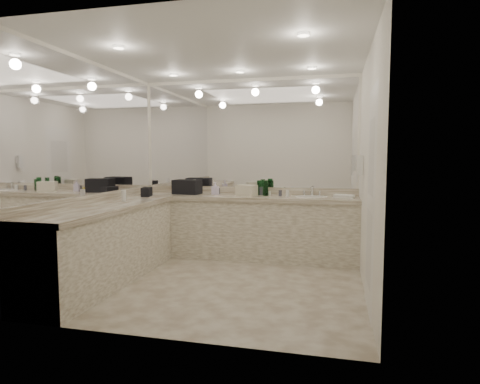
% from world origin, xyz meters
% --- Properties ---
extents(floor, '(3.20, 3.20, 0.00)m').
position_xyz_m(floor, '(0.00, 0.00, 0.00)').
color(floor, beige).
rests_on(floor, ground).
extents(ceiling, '(3.20, 3.20, 0.00)m').
position_xyz_m(ceiling, '(0.00, 0.00, 2.60)').
color(ceiling, white).
rests_on(ceiling, floor).
extents(wall_back, '(3.20, 0.02, 2.60)m').
position_xyz_m(wall_back, '(0.00, 1.50, 1.30)').
color(wall_back, white).
rests_on(wall_back, floor).
extents(wall_left, '(0.02, 3.00, 2.60)m').
position_xyz_m(wall_left, '(-1.60, 0.00, 1.30)').
color(wall_left, white).
rests_on(wall_left, floor).
extents(wall_right, '(0.02, 3.00, 2.60)m').
position_xyz_m(wall_right, '(1.60, 0.00, 1.30)').
color(wall_right, white).
rests_on(wall_right, floor).
extents(vanity_back_base, '(3.20, 0.60, 0.84)m').
position_xyz_m(vanity_back_base, '(0.00, 1.20, 0.42)').
color(vanity_back_base, silver).
rests_on(vanity_back_base, floor).
extents(vanity_back_top, '(3.20, 0.64, 0.06)m').
position_xyz_m(vanity_back_top, '(0.00, 1.19, 0.87)').
color(vanity_back_top, beige).
rests_on(vanity_back_top, vanity_back_base).
extents(vanity_left_base, '(0.60, 2.40, 0.84)m').
position_xyz_m(vanity_left_base, '(-1.30, -0.30, 0.42)').
color(vanity_left_base, silver).
rests_on(vanity_left_base, floor).
extents(vanity_left_top, '(0.64, 2.42, 0.06)m').
position_xyz_m(vanity_left_top, '(-1.29, -0.30, 0.87)').
color(vanity_left_top, beige).
rests_on(vanity_left_top, vanity_left_base).
extents(backsplash_back, '(3.20, 0.04, 0.10)m').
position_xyz_m(backsplash_back, '(0.00, 1.48, 0.95)').
color(backsplash_back, beige).
rests_on(backsplash_back, vanity_back_top).
extents(backsplash_left, '(0.04, 3.00, 0.10)m').
position_xyz_m(backsplash_left, '(-1.58, 0.00, 0.95)').
color(backsplash_left, beige).
rests_on(backsplash_left, vanity_left_top).
extents(mirror_back, '(3.12, 0.01, 1.55)m').
position_xyz_m(mirror_back, '(0.00, 1.49, 1.77)').
color(mirror_back, white).
rests_on(mirror_back, wall_back).
extents(mirror_left, '(0.01, 2.92, 1.55)m').
position_xyz_m(mirror_left, '(-1.59, 0.00, 1.77)').
color(mirror_left, white).
rests_on(mirror_left, wall_left).
extents(sink, '(0.44, 0.44, 0.03)m').
position_xyz_m(sink, '(0.95, 1.20, 0.90)').
color(sink, white).
rests_on(sink, vanity_back_top).
extents(faucet, '(0.24, 0.16, 0.14)m').
position_xyz_m(faucet, '(0.95, 1.41, 0.97)').
color(faucet, silver).
rests_on(faucet, vanity_back_top).
extents(wall_phone, '(0.06, 0.10, 0.24)m').
position_xyz_m(wall_phone, '(1.56, 0.70, 1.35)').
color(wall_phone, white).
rests_on(wall_phone, wall_right).
extents(door, '(0.02, 0.82, 2.10)m').
position_xyz_m(door, '(1.59, -0.50, 1.05)').
color(door, white).
rests_on(door, wall_right).
extents(black_toiletry_bag, '(0.41, 0.28, 0.22)m').
position_xyz_m(black_toiletry_bag, '(-0.87, 1.22, 1.01)').
color(black_toiletry_bag, black).
rests_on(black_toiletry_bag, vanity_back_top).
extents(black_bag_spill, '(0.16, 0.26, 0.13)m').
position_xyz_m(black_bag_spill, '(-1.30, 0.77, 0.97)').
color(black_bag_spill, black).
rests_on(black_bag_spill, vanity_left_top).
extents(cream_cosmetic_case, '(0.32, 0.27, 0.16)m').
position_xyz_m(cream_cosmetic_case, '(0.05, 1.16, 0.98)').
color(cream_cosmetic_case, beige).
rests_on(cream_cosmetic_case, vanity_back_top).
extents(hand_towel, '(0.29, 0.23, 0.04)m').
position_xyz_m(hand_towel, '(1.39, 1.18, 0.92)').
color(hand_towel, white).
rests_on(hand_towel, vanity_back_top).
extents(lotion_left, '(0.06, 0.06, 0.14)m').
position_xyz_m(lotion_left, '(-1.30, 0.14, 0.97)').
color(lotion_left, white).
rests_on(lotion_left, vanity_left_top).
extents(soap_bottle_a, '(0.11, 0.11, 0.22)m').
position_xyz_m(soap_bottle_a, '(-0.76, 1.27, 1.01)').
color(soap_bottle_a, silver).
rests_on(soap_bottle_a, vanity_back_top).
extents(soap_bottle_b, '(0.11, 0.11, 0.18)m').
position_xyz_m(soap_bottle_b, '(-0.44, 1.23, 0.99)').
color(soap_bottle_b, silver).
rests_on(soap_bottle_b, vanity_back_top).
extents(soap_bottle_c, '(0.15, 0.15, 0.15)m').
position_xyz_m(soap_bottle_c, '(0.07, 1.18, 0.98)').
color(soap_bottle_c, '#E7B37B').
rests_on(soap_bottle_c, vanity_back_top).
extents(green_bottle_0, '(0.07, 0.07, 0.19)m').
position_xyz_m(green_bottle_0, '(0.31, 1.23, 0.99)').
color(green_bottle_0, '#155422').
rests_on(green_bottle_0, vanity_back_top).
extents(green_bottle_1, '(0.07, 0.07, 0.21)m').
position_xyz_m(green_bottle_1, '(0.20, 1.35, 1.01)').
color(green_bottle_1, '#155422').
rests_on(green_bottle_1, vanity_back_top).
extents(green_bottle_2, '(0.07, 0.07, 0.22)m').
position_xyz_m(green_bottle_2, '(0.30, 1.28, 1.01)').
color(green_bottle_2, '#155422').
rests_on(green_bottle_2, vanity_back_top).
extents(amenity_bottle_0, '(0.04, 0.04, 0.06)m').
position_xyz_m(amenity_bottle_0, '(-0.49, 1.34, 0.93)').
color(amenity_bottle_0, '#F2D84C').
rests_on(amenity_bottle_0, vanity_back_top).
extents(amenity_bottle_1, '(0.04, 0.04, 0.07)m').
position_xyz_m(amenity_bottle_1, '(0.36, 1.28, 0.93)').
color(amenity_bottle_1, white).
rests_on(amenity_bottle_1, vanity_back_top).
extents(amenity_bottle_2, '(0.06, 0.06, 0.12)m').
position_xyz_m(amenity_bottle_2, '(0.22, 1.34, 0.96)').
color(amenity_bottle_2, '#3F3F4C').
rests_on(amenity_bottle_2, vanity_back_top).
extents(amenity_bottle_3, '(0.05, 0.05, 0.10)m').
position_xyz_m(amenity_bottle_3, '(0.63, 1.14, 0.95)').
color(amenity_bottle_3, white).
rests_on(amenity_bottle_3, vanity_back_top).
extents(amenity_bottle_4, '(0.05, 0.05, 0.14)m').
position_xyz_m(amenity_bottle_4, '(-0.44, 1.25, 0.97)').
color(amenity_bottle_4, white).
rests_on(amenity_bottle_4, vanity_back_top).
extents(amenity_bottle_5, '(0.06, 0.06, 0.09)m').
position_xyz_m(amenity_bottle_5, '(-0.42, 1.34, 0.94)').
color(amenity_bottle_5, '#3F3F4C').
rests_on(amenity_bottle_5, vanity_back_top).
extents(amenity_bottle_6, '(0.05, 0.05, 0.08)m').
position_xyz_m(amenity_bottle_6, '(0.52, 1.22, 0.94)').
color(amenity_bottle_6, '#3F3F4C').
rests_on(amenity_bottle_6, vanity_back_top).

